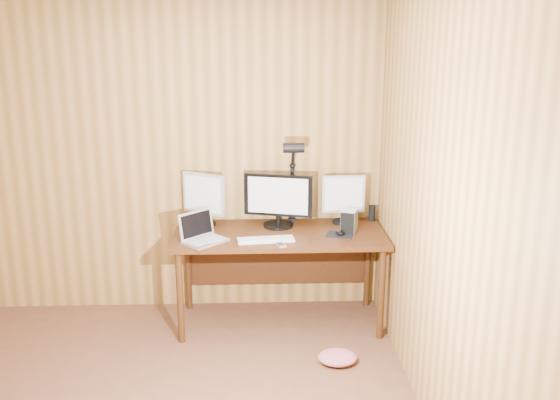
{
  "coord_description": "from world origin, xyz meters",
  "views": [
    {
      "loc": [
        0.75,
        -2.87,
        2.26
      ],
      "look_at": [
        0.93,
        1.58,
        1.02
      ],
      "focal_mm": 40.0,
      "sensor_mm": 36.0,
      "label": 1
    }
  ],
  "objects": [
    {
      "name": "room_shell",
      "position": [
        0.0,
        0.0,
        1.25
      ],
      "size": [
        4.0,
        4.0,
        4.0
      ],
      "color": "brown",
      "rests_on": "ground"
    },
    {
      "name": "desk",
      "position": [
        0.93,
        1.7,
        0.63
      ],
      "size": [
        1.6,
        0.7,
        0.75
      ],
      "color": "#3E1F0D",
      "rests_on": "floor"
    },
    {
      "name": "mouse",
      "position": [
        1.38,
        1.55,
        0.77
      ],
      "size": [
        0.1,
        0.12,
        0.04
      ],
      "primitive_type": "ellipsoid",
      "rotation": [
        0.0,
        0.0,
        -0.42
      ],
      "color": "black",
      "rests_on": "mousepad"
    },
    {
      "name": "laptop",
      "position": [
        0.35,
        1.46,
        0.8
      ],
      "size": [
        0.37,
        0.37,
        0.21
      ],
      "rotation": [
        0.0,
        0.0,
        0.75
      ],
      "color": "silver",
      "rests_on": "desk"
    },
    {
      "name": "keyboard",
      "position": [
        0.82,
        1.44,
        0.76
      ],
      "size": [
        0.42,
        0.17,
        0.02
      ],
      "rotation": [
        0.0,
        0.0,
        0.11
      ],
      "color": "white",
      "rests_on": "desk"
    },
    {
      "name": "monitor_right",
      "position": [
        1.44,
        1.84,
        0.96
      ],
      "size": [
        0.34,
        0.16,
        0.39
      ],
      "rotation": [
        0.0,
        0.0,
        0.06
      ],
      "color": "black",
      "rests_on": "desk"
    },
    {
      "name": "mousepad",
      "position": [
        1.38,
        1.55,
        0.75
      ],
      "size": [
        0.24,
        0.21,
        0.0
      ],
      "primitive_type": "cube",
      "rotation": [
        0.0,
        0.0,
        -0.31
      ],
      "color": "black",
      "rests_on": "desk"
    },
    {
      "name": "fabric_pile",
      "position": [
        1.31,
        0.99,
        0.04
      ],
      "size": [
        0.32,
        0.28,
        0.09
      ],
      "primitive_type": null,
      "rotation": [
        0.0,
        0.0,
        -0.23
      ],
      "color": "#C55F6D",
      "rests_on": "floor"
    },
    {
      "name": "monitor_left",
      "position": [
        0.35,
        1.83,
        0.97
      ],
      "size": [
        0.34,
        0.22,
        0.42
      ],
      "rotation": [
        0.0,
        0.0,
        -0.53
      ],
      "color": "black",
      "rests_on": "desk"
    },
    {
      "name": "speaker",
      "position": [
        1.68,
        1.89,
        0.81
      ],
      "size": [
        0.05,
        0.05,
        0.13
      ],
      "primitive_type": "cylinder",
      "color": "black",
      "rests_on": "desk"
    },
    {
      "name": "hard_drive",
      "position": [
        1.46,
        1.63,
        0.84
      ],
      "size": [
        0.15,
        0.18,
        0.17
      ],
      "rotation": [
        0.0,
        0.0,
        -0.34
      ],
      "color": "silver",
      "rests_on": "desk"
    },
    {
      "name": "desk_lamp",
      "position": [
        1.04,
        1.83,
        1.19
      ],
      "size": [
        0.16,
        0.23,
        0.71
      ],
      "rotation": [
        0.0,
        0.0,
        0.35
      ],
      "color": "black",
      "rests_on": "desk"
    },
    {
      "name": "monitor_center",
      "position": [
        0.92,
        1.78,
        0.97
      ],
      "size": [
        0.53,
        0.23,
        0.42
      ],
      "rotation": [
        0.0,
        0.0,
        -0.24
      ],
      "color": "black",
      "rests_on": "desk"
    },
    {
      "name": "phone",
      "position": [
        0.92,
        1.33,
        0.76
      ],
      "size": [
        0.08,
        0.12,
        0.01
      ],
      "rotation": [
        0.0,
        0.0,
        0.33
      ],
      "color": "silver",
      "rests_on": "desk"
    }
  ]
}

